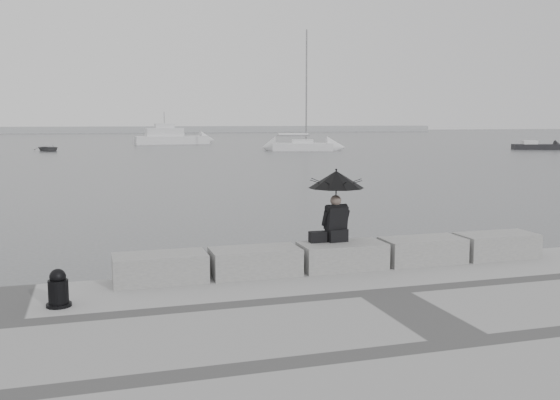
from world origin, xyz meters
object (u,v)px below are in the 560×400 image
object	(u,v)px
sailboat_right	(302,146)
small_motorboat	(536,147)
motor_cruiser	(172,138)
seated_person	(336,190)
mooring_bollard	(58,291)
dinghy	(49,148)

from	to	relation	value
sailboat_right	small_motorboat	bearing A→B (deg)	3.92
motor_cruiser	seated_person	bearing A→B (deg)	-98.08
seated_person	small_motorboat	xyz separation A→B (m)	(43.25, 47.77, -1.66)
motor_cruiser	sailboat_right	bearing A→B (deg)	-66.26
mooring_bollard	sailboat_right	bearing A→B (deg)	67.64
motor_cruiser	small_motorboat	bearing A→B (deg)	-39.92
seated_person	small_motorboat	distance (m)	64.46
sailboat_right	mooring_bollard	bearing A→B (deg)	-96.63
sailboat_right	small_motorboat	world-z (taller)	sailboat_right
mooring_bollard	motor_cruiser	size ratio (longest dim) A/B	0.06
seated_person	dinghy	bearing A→B (deg)	90.99
seated_person	dinghy	distance (m)	60.35
seated_person	motor_cruiser	distance (m)	75.49
sailboat_right	motor_cruiser	world-z (taller)	sailboat_right
seated_person	mooring_bollard	world-z (taller)	seated_person
seated_person	mooring_bollard	bearing A→B (deg)	-173.47
seated_person	dinghy	world-z (taller)	seated_person
mooring_bollard	dinghy	bearing A→B (deg)	93.63
mooring_bollard	small_motorboat	distance (m)	68.75
seated_person	sailboat_right	distance (m)	55.97
motor_cruiser	dinghy	distance (m)	21.56
small_motorboat	dinghy	xyz separation A→B (m)	(-52.09, 11.91, -0.02)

